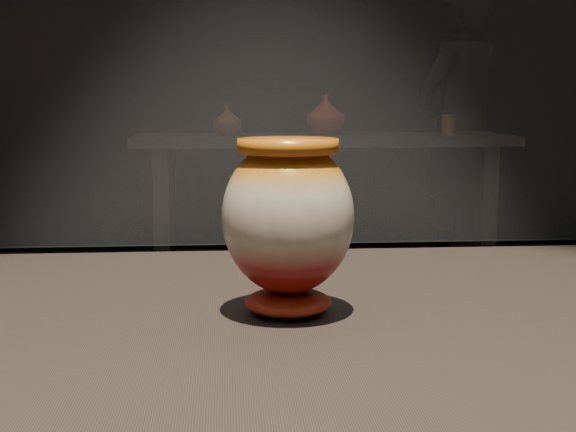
% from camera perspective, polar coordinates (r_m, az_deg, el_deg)
% --- Properties ---
extents(main_vase, '(0.15, 0.15, 0.18)m').
position_cam_1_polar(main_vase, '(0.81, -0.00, -0.23)').
color(main_vase, maroon).
rests_on(main_vase, display_plinth).
extents(back_shelf, '(2.00, 0.60, 0.90)m').
position_cam_1_polar(back_shelf, '(4.34, 2.48, 2.31)').
color(back_shelf, black).
rests_on(back_shelf, ground).
extents(back_vase_left, '(0.15, 0.15, 0.16)m').
position_cam_1_polar(back_vase_left, '(4.29, -4.33, 6.81)').
color(back_vase_left, '#905614').
rests_on(back_vase_left, back_shelf).
extents(back_vase_mid, '(0.25, 0.25, 0.21)m').
position_cam_1_polar(back_vase_mid, '(4.27, 2.68, 7.19)').
color(back_vase_mid, maroon).
rests_on(back_vase_mid, back_shelf).
extents(back_vase_right, '(0.07, 0.07, 0.10)m').
position_cam_1_polar(back_vase_right, '(4.41, 11.33, 6.38)').
color(back_vase_right, '#905614').
rests_on(back_vase_right, back_shelf).
extents(visitor, '(0.77, 0.72, 1.78)m').
position_cam_1_polar(visitor, '(4.97, 12.07, 5.86)').
color(visitor, black).
rests_on(visitor, ground).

